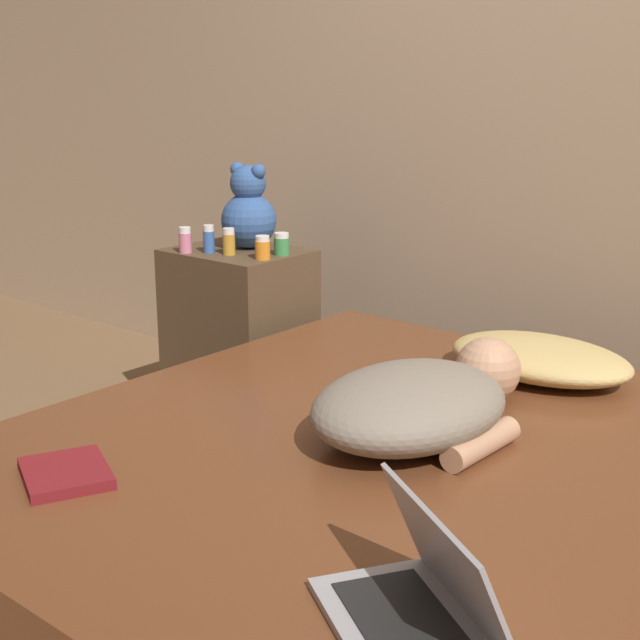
% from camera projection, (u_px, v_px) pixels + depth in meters
% --- Properties ---
extents(ground_plane, '(12.00, 12.00, 0.00)m').
position_uv_depth(ground_plane, '(384.00, 610.00, 2.15)').
color(ground_plane, brown).
extents(wall_back, '(8.00, 0.06, 2.60)m').
position_uv_depth(wall_back, '(624.00, 58.00, 2.69)').
color(wall_back, tan).
rests_on(wall_back, ground_plane).
extents(bed, '(1.67, 1.83, 0.43)m').
position_uv_depth(bed, '(386.00, 531.00, 2.10)').
color(bed, brown).
rests_on(bed, ground_plane).
extents(nightstand, '(0.46, 0.37, 0.65)m').
position_uv_depth(nightstand, '(240.00, 338.00, 3.24)').
color(nightstand, brown).
rests_on(nightstand, ground_plane).
extents(pillow, '(0.52, 0.35, 0.10)m').
position_uv_depth(pillow, '(540.00, 358.00, 2.50)').
color(pillow, tan).
rests_on(pillow, bed).
extents(person_lying, '(0.42, 0.70, 0.17)m').
position_uv_depth(person_lying, '(421.00, 401.00, 2.08)').
color(person_lying, gray).
rests_on(person_lying, bed).
extents(laptop, '(0.40, 0.36, 0.21)m').
position_uv_depth(laptop, '(423.00, 605.00, 1.34)').
color(laptop, '#9E9EA3').
rests_on(laptop, bed).
extents(teddy_bear, '(0.20, 0.20, 0.30)m').
position_uv_depth(teddy_bear, '(249.00, 211.00, 3.16)').
color(teddy_bear, '#335693').
rests_on(teddy_bear, nightstand).
extents(bottle_orange, '(0.05, 0.05, 0.08)m').
position_uv_depth(bottle_orange, '(263.00, 248.00, 2.98)').
color(bottle_orange, orange).
rests_on(bottle_orange, nightstand).
extents(bottle_amber, '(0.04, 0.04, 0.09)m').
position_uv_depth(bottle_amber, '(229.00, 242.00, 3.06)').
color(bottle_amber, gold).
rests_on(bottle_amber, nightstand).
extents(bottle_green, '(0.05, 0.05, 0.08)m').
position_uv_depth(bottle_green, '(282.00, 244.00, 3.06)').
color(bottle_green, '#3D8E4C').
rests_on(bottle_green, nightstand).
extents(bottle_blue, '(0.04, 0.04, 0.10)m').
position_uv_depth(bottle_blue, '(209.00, 239.00, 3.09)').
color(bottle_blue, '#3866B2').
rests_on(bottle_blue, nightstand).
extents(bottle_pink, '(0.04, 0.04, 0.09)m').
position_uv_depth(bottle_pink, '(185.00, 240.00, 3.09)').
color(bottle_pink, pink).
rests_on(bottle_pink, nightstand).
extents(book, '(0.25, 0.24, 0.02)m').
position_uv_depth(book, '(66.00, 473.00, 1.87)').
color(book, maroon).
rests_on(book, bed).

